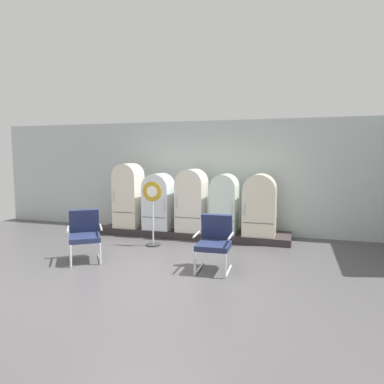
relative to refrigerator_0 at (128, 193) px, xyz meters
The scene contains 11 objects.
ground 3.48m from the refrigerator_0, 60.31° to the right, with size 12.00×10.00×0.05m, color #484647.
back_wall 1.87m from the refrigerator_0, 25.05° to the left, with size 11.76×0.12×2.81m.
display_plinth 1.90m from the refrigerator_0, ahead, with size 4.61×0.95×0.16m, color #31292A.
refrigerator_0 is the anchor object (origin of this frame).
refrigerator_1 0.82m from the refrigerator_0, ahead, with size 0.65×0.63×1.36m.
refrigerator_2 1.65m from the refrigerator_0, ahead, with size 0.66×0.69×1.47m.
refrigerator_3 2.45m from the refrigerator_0, ahead, with size 0.58×0.66×1.37m.
refrigerator_4 3.25m from the refrigerator_0, ahead, with size 0.71×0.69×1.38m.
armchair_left 2.39m from the refrigerator_0, 83.11° to the right, with size 0.83×0.87×0.94m.
armchair_right 3.51m from the refrigerator_0, 38.46° to the right, with size 0.63×0.70×0.94m.
sign_stand 1.50m from the refrigerator_0, 42.51° to the right, with size 0.43×0.32×1.40m.
Camera 1 is at (2.37, -4.90, 1.95)m, focal length 32.38 mm.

